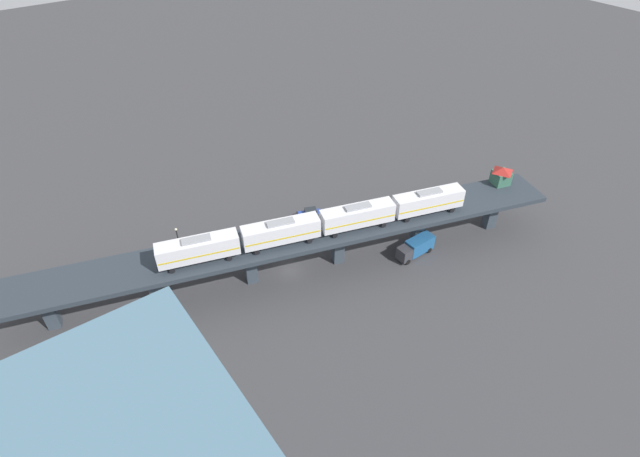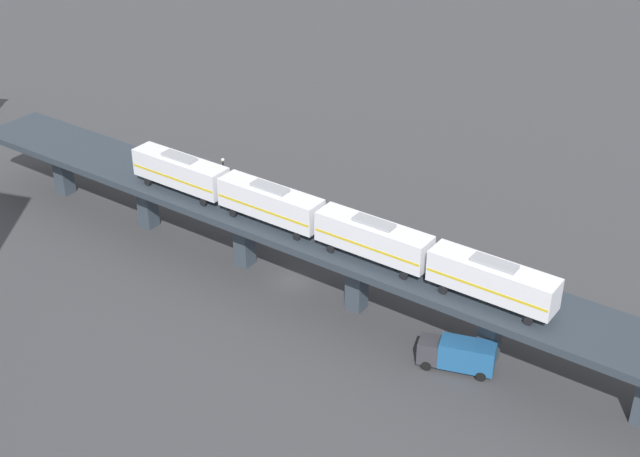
% 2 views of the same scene
% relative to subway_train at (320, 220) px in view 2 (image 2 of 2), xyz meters
% --- Properties ---
extents(ground_plane, '(400.00, 400.00, 0.00)m').
position_rel_subway_train_xyz_m(ground_plane, '(2.78, 4.20, -10.06)').
color(ground_plane, '#38383A').
extents(elevated_viaduct, '(35.48, 90.31, 7.52)m').
position_rel_subway_train_xyz_m(elevated_viaduct, '(2.73, 4.03, -3.60)').
color(elevated_viaduct, '#283039').
rests_on(elevated_viaduct, ground).
extents(subway_train, '(17.54, 48.37, 4.45)m').
position_rel_subway_train_xyz_m(subway_train, '(0.00, 0.00, 0.00)').
color(subway_train, silver).
rests_on(subway_train, elevated_viaduct).
extents(street_car_silver, '(3.41, 4.75, 1.89)m').
position_rel_subway_train_xyz_m(street_car_silver, '(12.91, 10.59, -9.12)').
color(street_car_silver, '#B7BABF').
rests_on(street_car_silver, ground).
extents(street_car_blue, '(3.39, 4.75, 1.89)m').
position_rel_subway_train_xyz_m(street_car_blue, '(13.02, -7.12, -9.12)').
color(street_car_blue, '#233D93').
rests_on(street_car_blue, ground).
extents(delivery_truck, '(2.43, 7.22, 3.20)m').
position_rel_subway_train_xyz_m(delivery_truck, '(-6.54, -15.72, -8.30)').
color(delivery_truck, '#333338').
rests_on(delivery_truck, ground).
extents(street_lamp, '(0.44, 0.44, 6.94)m').
position_rel_subway_train_xyz_m(street_lamp, '(16.05, 17.63, -5.95)').
color(street_lamp, black).
rests_on(street_lamp, ground).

